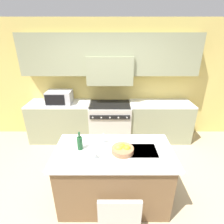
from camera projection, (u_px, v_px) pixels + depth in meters
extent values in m
plane|color=tan|center=(110.00, 196.00, 2.77)|extent=(10.00, 10.00, 0.00)
cube|color=#DBC166|center=(111.00, 81.00, 4.14)|extent=(10.00, 0.06, 2.70)
cube|color=gray|center=(111.00, 54.00, 3.70)|extent=(3.77, 0.34, 0.85)
cube|color=gray|center=(111.00, 70.00, 3.80)|extent=(1.00, 0.40, 0.60)
cube|color=gray|center=(62.00, 122.00, 4.19)|extent=(1.42, 0.62, 0.90)
cube|color=white|center=(59.00, 104.00, 4.00)|extent=(1.42, 0.62, 0.03)
cube|color=gray|center=(160.00, 122.00, 4.18)|extent=(1.42, 0.62, 0.90)
cube|color=white|center=(162.00, 104.00, 3.99)|extent=(1.42, 0.62, 0.03)
cube|color=beige|center=(111.00, 122.00, 4.17)|extent=(0.94, 0.66, 0.90)
cube|color=black|center=(111.00, 104.00, 3.98)|extent=(0.90, 0.61, 0.01)
cube|color=black|center=(111.00, 117.00, 3.74)|extent=(0.86, 0.02, 0.09)
cylinder|color=silver|center=(93.00, 117.00, 3.73)|extent=(0.04, 0.02, 0.04)
cylinder|color=silver|center=(102.00, 117.00, 3.73)|extent=(0.04, 0.02, 0.04)
cylinder|color=silver|center=(111.00, 117.00, 3.73)|extent=(0.04, 0.02, 0.04)
cylinder|color=silver|center=(119.00, 117.00, 3.72)|extent=(0.04, 0.02, 0.04)
cylinder|color=silver|center=(128.00, 118.00, 3.72)|extent=(0.04, 0.02, 0.04)
cube|color=#B7B7BC|center=(60.00, 97.00, 3.94)|extent=(0.54, 0.40, 0.28)
cube|color=black|center=(55.00, 100.00, 3.75)|extent=(0.42, 0.01, 0.23)
cube|color=brown|center=(114.00, 177.00, 2.56)|extent=(1.52, 0.77, 0.86)
cube|color=white|center=(114.00, 152.00, 2.38)|extent=(1.62, 0.83, 0.04)
cube|color=#2D2D30|center=(141.00, 151.00, 2.37)|extent=(0.44, 0.32, 0.01)
cylinder|color=#B2B2B7|center=(139.00, 143.00, 2.54)|extent=(0.02, 0.02, 0.00)
cube|color=beige|center=(119.00, 222.00, 1.90)|extent=(0.42, 0.40, 0.04)
cube|color=beige|center=(120.00, 221.00, 1.63)|extent=(0.40, 0.04, 0.51)
cylinder|color=beige|center=(104.00, 222.00, 2.16)|extent=(0.04, 0.04, 0.46)
cylinder|color=beige|center=(132.00, 222.00, 2.16)|extent=(0.04, 0.04, 0.46)
cylinder|color=#194723|center=(81.00, 143.00, 2.37)|extent=(0.08, 0.08, 0.18)
cylinder|color=#194723|center=(80.00, 135.00, 2.32)|extent=(0.03, 0.03, 0.08)
cylinder|color=white|center=(96.00, 158.00, 2.22)|extent=(0.07, 0.07, 0.01)
cylinder|color=white|center=(96.00, 155.00, 2.21)|extent=(0.01, 0.01, 0.06)
cone|color=white|center=(95.00, 150.00, 2.18)|extent=(0.08, 0.08, 0.09)
cylinder|color=white|center=(104.00, 142.00, 2.55)|extent=(0.07, 0.07, 0.01)
cylinder|color=white|center=(104.00, 140.00, 2.53)|extent=(0.01, 0.01, 0.06)
cone|color=white|center=(104.00, 136.00, 2.50)|extent=(0.08, 0.08, 0.09)
cylinder|color=#996B47|center=(123.00, 150.00, 2.32)|extent=(0.30, 0.30, 0.07)
sphere|color=gold|center=(119.00, 149.00, 2.31)|extent=(0.11, 0.11, 0.11)
sphere|color=gold|center=(127.00, 149.00, 2.31)|extent=(0.10, 0.10, 0.10)
sphere|color=gold|center=(123.00, 147.00, 2.35)|extent=(0.09, 0.09, 0.09)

